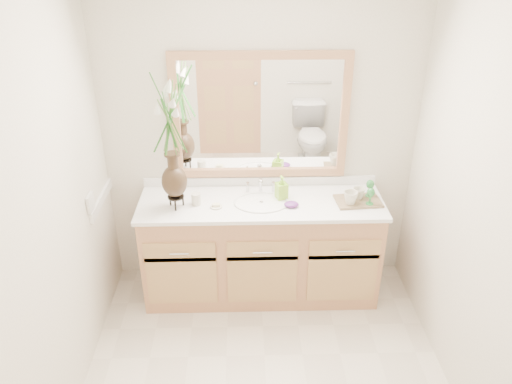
{
  "coord_description": "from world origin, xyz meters",
  "views": [
    {
      "loc": [
        -0.13,
        -2.25,
        2.65
      ],
      "look_at": [
        -0.05,
        0.65,
        1.11
      ],
      "focal_mm": 35.0,
      "sensor_mm": 36.0,
      "label": 1
    }
  ],
  "objects_px": {
    "flower_vase": "(170,130)",
    "soap_bottle": "(282,188)",
    "tray": "(358,201)",
    "tumbler": "(196,199)"
  },
  "relations": [
    {
      "from": "flower_vase",
      "to": "soap_bottle",
      "type": "relative_size",
      "value": 5.45
    },
    {
      "from": "tray",
      "to": "flower_vase",
      "type": "bearing_deg",
      "value": 176.8
    },
    {
      "from": "flower_vase",
      "to": "soap_bottle",
      "type": "bearing_deg",
      "value": 8.72
    },
    {
      "from": "flower_vase",
      "to": "soap_bottle",
      "type": "xyz_separation_m",
      "value": [
        0.78,
        0.12,
        -0.52
      ]
    },
    {
      "from": "flower_vase",
      "to": "tray",
      "type": "relative_size",
      "value": 2.67
    },
    {
      "from": "flower_vase",
      "to": "tray",
      "type": "bearing_deg",
      "value": 1.62
    },
    {
      "from": "flower_vase",
      "to": "tumbler",
      "type": "xyz_separation_m",
      "value": [
        0.14,
        0.04,
        -0.56
      ]
    },
    {
      "from": "tumbler",
      "to": "flower_vase",
      "type": "bearing_deg",
      "value": -164.7
    },
    {
      "from": "flower_vase",
      "to": "tray",
      "type": "height_order",
      "value": "flower_vase"
    },
    {
      "from": "tumbler",
      "to": "soap_bottle",
      "type": "height_order",
      "value": "soap_bottle"
    }
  ]
}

